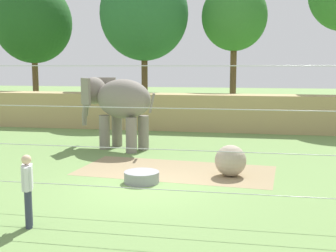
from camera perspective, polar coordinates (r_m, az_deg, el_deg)
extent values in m
plane|color=#6B8E4C|center=(13.17, -3.08, -8.09)|extent=(120.00, 120.00, 0.00)
cube|color=#937F5B|center=(15.25, 1.02, -5.83)|extent=(6.97, 3.74, 0.01)
cube|color=tan|center=(24.72, 3.53, 1.84)|extent=(36.00, 1.80, 2.03)
cylinder|color=gray|center=(19.24, -8.30, -0.79)|extent=(0.47, 0.47, 1.48)
cylinder|color=gray|center=(19.84, -6.69, -0.50)|extent=(0.47, 0.47, 1.48)
cylinder|color=gray|center=(18.25, -4.82, -1.21)|extent=(0.47, 0.47, 1.48)
cylinder|color=gray|center=(18.88, -3.24, -0.88)|extent=(0.47, 0.47, 1.48)
ellipsoid|color=gray|center=(18.88, -5.86, 3.55)|extent=(3.12, 2.48, 1.70)
ellipsoid|color=gray|center=(20.02, -9.64, 4.58)|extent=(1.43, 1.49, 1.22)
cube|color=gray|center=(19.50, -10.72, 4.47)|extent=(0.70, 0.79, 1.17)
cube|color=gray|center=(20.41, -8.17, 4.67)|extent=(0.95, 0.12, 1.17)
cylinder|color=gray|center=(20.37, -10.52, 3.38)|extent=(0.61, 0.52, 0.66)
cylinder|color=gray|center=(20.50, -10.74, 2.10)|extent=(0.46, 0.41, 0.62)
cylinder|color=gray|center=(20.61, -10.88, 0.90)|extent=(0.29, 0.29, 0.58)
cylinder|color=gray|center=(17.93, -2.12, 3.02)|extent=(0.34, 0.23, 0.85)
sphere|color=tan|center=(14.55, 8.18, -4.50)|extent=(1.04, 1.04, 1.04)
cylinder|color=#B7B7BC|center=(10.78, -6.11, -8.00)|extent=(12.37, 0.02, 0.02)
cylinder|color=#B7B7BC|center=(10.56, -6.18, -2.87)|extent=(12.37, 0.02, 0.02)
cylinder|color=#B7B7BC|center=(10.42, -6.26, 2.44)|extent=(12.37, 0.02, 0.02)
cylinder|color=#B7B7BC|center=(10.37, -6.35, 7.84)|extent=(12.37, 0.02, 0.02)
cylinder|color=#33384C|center=(10.38, -17.81, -10.36)|extent=(0.15, 0.15, 0.88)
cylinder|color=#33384C|center=(10.54, -17.74, -10.09)|extent=(0.15, 0.15, 0.88)
cube|color=silver|center=(10.26, -17.94, -6.40)|extent=(0.34, 0.42, 0.56)
sphere|color=beige|center=(10.17, -18.04, -4.21)|extent=(0.22, 0.22, 0.22)
cylinder|color=silver|center=(10.03, -18.07, -6.73)|extent=(0.12, 0.12, 0.54)
cylinder|color=silver|center=(10.50, -17.83, -6.08)|extent=(0.12, 0.12, 0.54)
cube|color=black|center=(10.58, -18.20, -7.22)|extent=(0.04, 0.07, 0.14)
cylinder|color=gray|center=(13.71, -3.47, -6.69)|extent=(1.10, 1.10, 0.35)
cylinder|color=#38607A|center=(13.67, -3.47, -6.10)|extent=(1.01, 1.01, 0.02)
cylinder|color=brown|center=(34.29, -16.92, 5.16)|extent=(0.44, 0.44, 4.36)
ellipsoid|color=#1E511E|center=(34.40, -17.24, 12.81)|extent=(5.66, 5.66, 5.94)
cylinder|color=brown|center=(31.12, 8.50, 5.83)|extent=(0.44, 0.44, 5.07)
ellipsoid|color=#33752D|center=(31.28, 8.67, 14.00)|extent=(4.51, 4.51, 4.73)
cylinder|color=brown|center=(31.32, -3.08, 5.46)|extent=(0.44, 0.44, 4.57)
ellipsoid|color=#286633|center=(31.49, -3.14, 14.43)|extent=(6.19, 6.19, 6.50)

